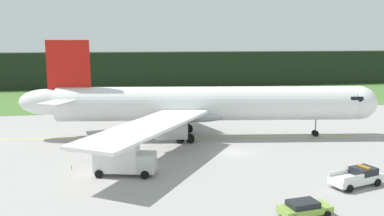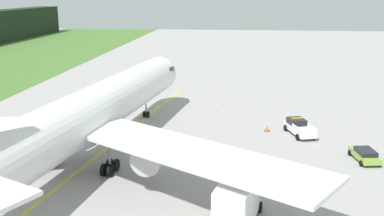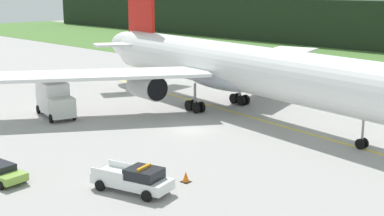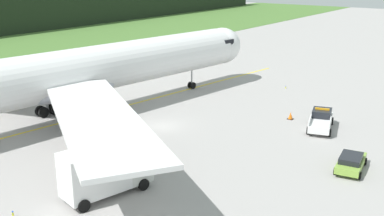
{
  "view_description": "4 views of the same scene",
  "coord_description": "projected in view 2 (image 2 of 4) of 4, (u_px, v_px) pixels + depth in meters",
  "views": [
    {
      "loc": [
        -13.91,
        -49.01,
        14.51
      ],
      "look_at": [
        -4.28,
        7.33,
        4.74
      ],
      "focal_mm": 37.83,
      "sensor_mm": 36.0,
      "label": 1
    },
    {
      "loc": [
        -45.18,
        -6.33,
        17.19
      ],
      "look_at": [
        2.22,
        -1.2,
        4.75
      ],
      "focal_mm": 42.31,
      "sensor_mm": 36.0,
      "label": 2
    },
    {
      "loc": [
        36.62,
        -34.76,
        13.63
      ],
      "look_at": [
        3.95,
        -3.51,
        3.42
      ],
      "focal_mm": 50.63,
      "sensor_mm": 36.0,
      "label": 3
    },
    {
      "loc": [
        -35.13,
        -29.35,
        15.81
      ],
      "look_at": [
        1.34,
        -2.99,
        2.15
      ],
      "focal_mm": 43.59,
      "sensor_mm": 36.0,
      "label": 4
    }
  ],
  "objects": [
    {
      "name": "taxiway_edge_light_east",
      "position": [
        223.0,
        105.0,
        69.14
      ],
      "size": [
        0.12,
        0.12,
        0.38
      ],
      "color": "yellow",
      "rests_on": "ground"
    },
    {
      "name": "staff_car",
      "position": [
        365.0,
        154.0,
        46.85
      ],
      "size": [
        4.61,
        2.58,
        1.3
      ],
      "color": "#81AB40",
      "rests_on": "ground"
    },
    {
      "name": "apron_cone",
      "position": [
        267.0,
        128.0,
        56.94
      ],
      "size": [
        0.63,
        0.63,
        0.79
      ],
      "color": "black",
      "rests_on": "ground"
    },
    {
      "name": "catering_truck",
      "position": [
        238.0,
        202.0,
        33.64
      ],
      "size": [
        6.9,
        3.91,
        3.86
      ],
      "color": "silver",
      "rests_on": "ground"
    },
    {
      "name": "taxiway_centerline_main",
      "position": [
        94.0,
        159.0,
        47.55
      ],
      "size": [
        69.07,
        9.57,
        0.01
      ],
      "primitive_type": "cube",
      "rotation": [
        0.0,
        0.0,
        -0.13
      ],
      "color": "yellow",
      "rests_on": "ground"
    },
    {
      "name": "ground",
      "position": [
        179.0,
        156.0,
        48.46
      ],
      "size": [
        320.0,
        320.0,
        0.0
      ],
      "primitive_type": "plane",
      "color": "#9F9B98"
    },
    {
      "name": "airliner",
      "position": [
        87.0,
        116.0,
        45.5
      ],
      "size": [
        52.95,
        48.47,
        14.39
      ],
      "color": "white",
      "rests_on": "ground"
    },
    {
      "name": "ops_pickup_truck",
      "position": [
        299.0,
        127.0,
        55.42
      ],
      "size": [
        5.99,
        3.56,
        1.94
      ],
      "color": "white",
      "rests_on": "ground"
    }
  ]
}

